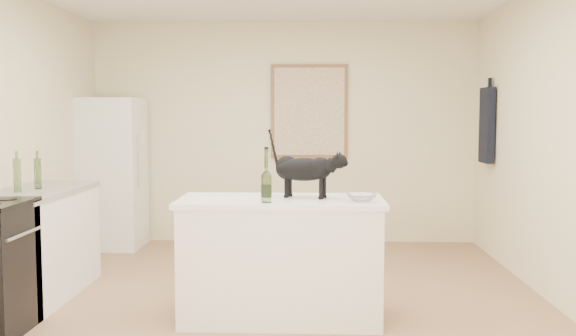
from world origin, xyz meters
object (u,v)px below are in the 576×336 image
Objects in this scene: fridge at (111,173)px; wine_bottle at (266,178)px; glass_bowl at (361,198)px; black_cat at (304,172)px.

wine_bottle is (1.96, -2.77, 0.22)m from fridge.
wine_bottle is at bearing -173.60° from glass_bowl.
fridge is at bearing 150.19° from black_cat.
fridge reaches higher than wine_bottle.
fridge reaches higher than black_cat.
fridge is 3.40m from wine_bottle.
black_cat reaches higher than wine_bottle.
glass_bowl is at bearing 6.40° from wine_bottle.
wine_bottle is 0.69m from glass_bowl.
black_cat is 0.37m from wine_bottle.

